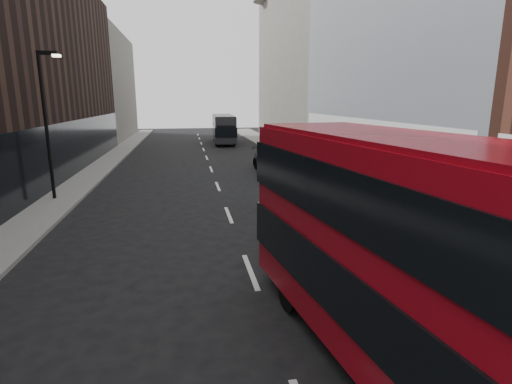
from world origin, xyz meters
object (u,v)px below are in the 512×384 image
street_lamp (47,116)px  red_bus (439,265)px  car_b (281,167)px  car_c (275,161)px  car_a (290,197)px  grey_bus (224,128)px

street_lamp → red_bus: 18.74m
car_b → car_c: car_c is taller
street_lamp → car_c: bearing=25.6°
red_bus → car_a: (0.76, 11.96, -1.80)m
street_lamp → car_a: size_ratio=1.95×
grey_bus → car_c: grey_bus is taller
street_lamp → red_bus: (10.33, -15.54, -1.77)m
red_bus → car_b: (2.18, 19.55, -1.68)m
car_a → grey_bus: bearing=86.1°
street_lamp → red_bus: size_ratio=0.64×
red_bus → car_c: 21.72m
street_lamp → car_a: (11.09, -3.58, -3.57)m
red_bus → grey_bus: red_bus is taller
car_c → car_a: bearing=-103.7°
car_b → grey_bus: bearing=86.4°
street_lamp → car_b: 13.59m
car_b → car_c: 1.99m
car_a → car_c: 9.69m
grey_bus → car_b: bearing=-83.5°
street_lamp → car_c: (12.54, 6.00, -3.39)m
red_bus → car_a: size_ratio=3.05×
street_lamp → red_bus: bearing=-56.4°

